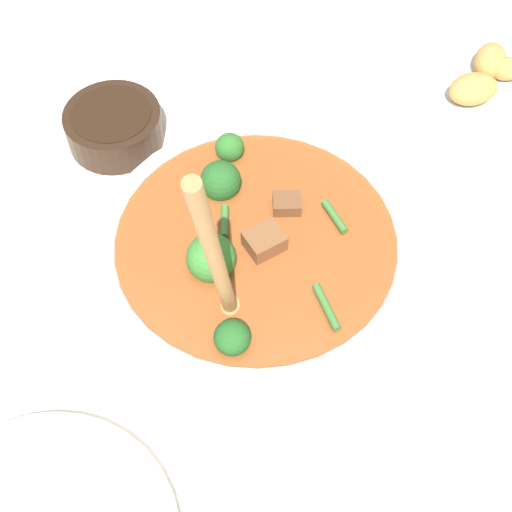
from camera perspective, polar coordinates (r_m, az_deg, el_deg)
name	(u,v)px	position (r m, az deg, el deg)	size (l,w,h in m)	color
ground_plane	(256,289)	(0.69, 0.00, -2.69)	(4.00, 4.00, 0.00)	silver
stew_bowl	(255,260)	(0.65, -0.05, -0.29)	(0.28, 0.28, 0.30)	white
condiment_bowl	(114,125)	(0.81, -11.31, 10.23)	(0.11, 0.11, 0.04)	black
food_plate	(472,98)	(0.88, 16.91, 12.03)	(0.23, 0.23, 0.05)	white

